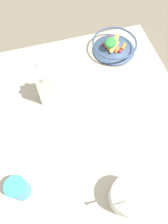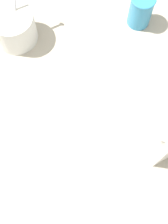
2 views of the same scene
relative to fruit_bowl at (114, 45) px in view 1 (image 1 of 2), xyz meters
The scene contains 6 objects.
ground_plane 0.48m from the fruit_bowl, 51.03° to the left, with size 6.00×6.00×0.00m, color #665B4C.
countertop 0.48m from the fruit_bowl, 51.03° to the left, with size 1.06×1.06×0.04m.
fruit_bowl is the anchor object (origin of this frame).
milk_carton 0.47m from the fruit_bowl, 26.55° to the left, with size 0.07×0.07×0.25m.
yogurt_tub 0.78m from the fruit_bowl, 74.32° to the left, with size 0.15×0.14×0.21m.
drinking_cup 0.86m from the fruit_bowl, 45.64° to the left, with size 0.08×0.08×0.12m.
Camera 1 is at (0.10, 0.44, 0.96)m, focal length 35.00 mm.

